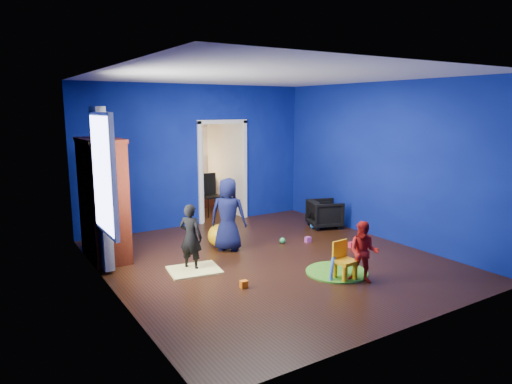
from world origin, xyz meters
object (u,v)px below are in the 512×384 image
vase (104,133)px  hopper_ball (219,235)px  toddler_red (364,252)px  play_mat (337,272)px  child_black (191,237)px  folding_chair (212,196)px  tv_armoire (103,199)px  kid_chair (345,263)px  child_navy (228,214)px  armchair (325,214)px  crt_tv (106,197)px  study_desk (194,193)px

vase → hopper_ball: size_ratio=0.48×
toddler_red → play_mat: (-0.06, 0.46, -0.43)m
vase → hopper_ball: bearing=-3.9°
child_black → folding_chair: (1.86, 3.02, -0.05)m
tv_armoire → kid_chair: (2.66, -2.79, -0.73)m
child_navy → play_mat: child_navy is taller
vase → play_mat: 4.08m
armchair → folding_chair: size_ratio=0.68×
armchair → toddler_red: toddler_red is taller
armchair → crt_tv: 4.36m
tv_armoire → study_desk: tv_armoire is taller
crt_tv → kid_chair: bearing=-46.8°
play_mat → armchair: bearing=53.5°
vase → study_desk: (2.82, 3.05, -1.68)m
toddler_red → hopper_ball: toddler_red is taller
tv_armoire → kid_chair: tv_armoire is taller
child_black → tv_armoire: bearing=1.7°
vase → play_mat: vase is taller
child_navy → folding_chair: bearing=-68.1°
child_black → crt_tv: crt_tv is taller
vase → study_desk: vase is taller
crt_tv → folding_chair: (2.78, 1.79, -0.56)m
vase → play_mat: bearing=-39.0°
crt_tv → folding_chair: size_ratio=0.76×
tv_armoire → folding_chair: (2.82, 1.79, -0.52)m
toddler_red → tv_armoire: (-2.81, 2.99, 0.54)m
kid_chair → play_mat: kid_chair is taller
hopper_ball → kid_chair: (0.80, -2.36, 0.05)m
armchair → study_desk: study_desk is taller
tv_armoire → play_mat: size_ratio=2.12×
hopper_ball → child_navy: bearing=-78.7°
child_black → folding_chair: 3.54m
armchair → study_desk: 3.48m
vase → crt_tv: 1.08m
kid_chair → folding_chair: bearing=84.2°
crt_tv → study_desk: crt_tv is taller
folding_chair → armchair: bearing=-55.5°
kid_chair → folding_chair: 4.59m
vase → tv_armoire: size_ratio=0.10×
crt_tv → kid_chair: 3.90m
child_navy → kid_chair: bearing=151.8°
child_black → tv_armoire: (-0.96, 1.23, 0.47)m
toddler_red → kid_chair: bearing=176.3°
vase → kid_chair: (2.66, -2.49, -1.81)m
study_desk → tv_armoire: bearing=-135.7°
toddler_red → kid_chair: toddler_red is taller
study_desk → hopper_ball: bearing=-106.9°
study_desk → armchair: bearing=-64.5°
tv_armoire → study_desk: (2.82, 2.75, -0.60)m
play_mat → child_black: bearing=143.9°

